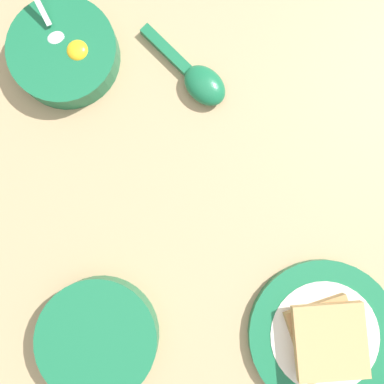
# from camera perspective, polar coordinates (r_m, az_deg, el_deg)

# --- Properties ---
(ground_plane) EXTENTS (3.00, 3.00, 0.00)m
(ground_plane) POSITION_cam_1_polar(r_m,az_deg,el_deg) (0.62, -11.15, -4.31)
(ground_plane) COLOR tan
(egg_bowl) EXTENTS (0.15, 0.15, 0.07)m
(egg_bowl) POSITION_cam_1_polar(r_m,az_deg,el_deg) (0.65, -15.90, 16.65)
(egg_bowl) COLOR #196B42
(egg_bowl) RESTS_ON ground_plane
(toast_plate) EXTENTS (0.20, 0.20, 0.02)m
(toast_plate) POSITION_cam_1_polar(r_m,az_deg,el_deg) (0.64, 16.32, -17.04)
(toast_plate) COLOR #196B42
(toast_plate) RESTS_ON ground_plane
(toast_sandwich) EXTENTS (0.11, 0.11, 0.03)m
(toast_sandwich) POSITION_cam_1_polar(r_m,az_deg,el_deg) (0.62, 16.88, -17.52)
(toast_sandwich) COLOR tan
(toast_sandwich) RESTS_ON toast_plate
(soup_spoon) EXTENTS (0.09, 0.15, 0.03)m
(soup_spoon) POSITION_cam_1_polar(r_m,az_deg,el_deg) (0.63, 0.79, 14.10)
(soup_spoon) COLOR #196B42
(soup_spoon) RESTS_ON ground_plane
(congee_bowl) EXTENTS (0.15, 0.15, 0.04)m
(congee_bowl) POSITION_cam_1_polar(r_m,az_deg,el_deg) (0.61, -11.84, -17.69)
(congee_bowl) COLOR #196B42
(congee_bowl) RESTS_ON ground_plane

